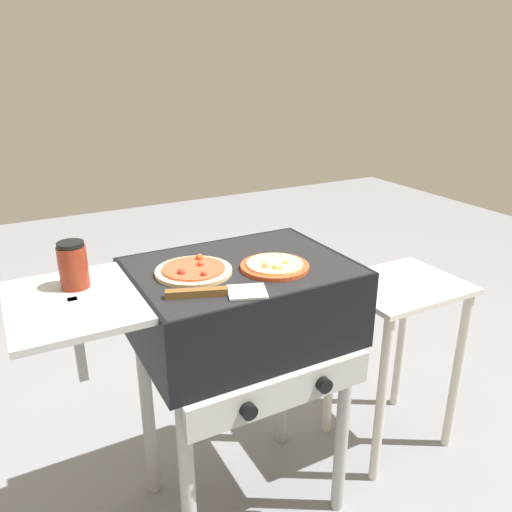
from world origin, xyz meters
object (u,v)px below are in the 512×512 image
Objects in this scene: sauce_jar at (73,265)px; pizza_cheese at (275,266)px; grill at (238,310)px; spatula at (218,292)px; prep_table at (397,330)px; pizza_pepperoni at (194,270)px.

pizza_cheese is at bearing -15.03° from sauce_jar.
pizza_cheese is (0.09, -0.07, 0.15)m from grill.
sauce_jar is at bearing 164.97° from pizza_cheese.
spatula is 0.38× the size of prep_table.
grill is at bearing -9.71° from sauce_jar.
pizza_cheese is 0.76× the size of spatula.
prep_table is at bearing 0.37° from grill.
spatula is 0.91m from prep_table.
spatula is at bearing -131.21° from grill.
pizza_cheese reaches higher than grill.
spatula is (-0.13, -0.15, 0.15)m from grill.
grill is 0.19m from pizza_cheese.
pizza_pepperoni is 0.31× the size of prep_table.
prep_table is (1.12, -0.07, -0.46)m from sauce_jar.
pizza_pepperoni is 0.83× the size of spatula.
pizza_cheese is at bearing -37.35° from grill.
spatula is (-0.22, -0.08, -0.00)m from pizza_cheese.
spatula reaches higher than prep_table.
pizza_pepperoni is (-0.22, 0.08, -0.00)m from pizza_cheese.
prep_table is at bearing -0.69° from pizza_pepperoni.
grill is 7.58× the size of sauce_jar.
sauce_jar is 1.21m from prep_table.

